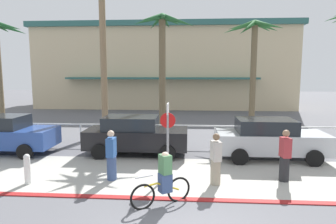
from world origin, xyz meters
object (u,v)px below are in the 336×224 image
Objects in this scene: palm_tree_1 at (102,15)px; palm_tree_2 at (163,41)px; car_silver_2 at (270,139)px; stop_sign_bike_lane at (168,129)px; car_black_1 at (136,135)px; pedestrian_0 at (111,157)px; pedestrian_1 at (285,158)px; pedestrian_2 at (216,161)px; car_blue_0 at (3,134)px; cyclist_yellow_0 at (164,180)px; palm_tree_3 at (254,45)px; bollard_0 at (27,169)px.

palm_tree_1 is 1.38× the size of palm_tree_2.
stop_sign_bike_lane is at bearing -149.15° from car_silver_2.
pedestrian_0 is (-0.24, -3.20, -0.08)m from car_black_1.
car_silver_2 is 2.59m from pedestrian_1.
palm_tree_2 is 3.83× the size of pedestrian_1.
pedestrian_2 is (1.58, -0.65, -0.90)m from stop_sign_bike_lane.
palm_tree_1 is 7.69m from car_black_1.
car_blue_0 is 1.00× the size of car_silver_2.
car_black_1 is at bearing 108.53° from cyclist_yellow_0.
car_black_1 and car_silver_2 have the same top height.
pedestrian_0 is at bearing 137.58° from cyclist_yellow_0.
pedestrian_1 is at bearing -41.91° from palm_tree_1.
car_silver_2 is at bearing -94.26° from palm_tree_3.
palm_tree_3 is 9.42m from car_black_1.
pedestrian_0 is at bearing -94.27° from car_black_1.
pedestrian_1 reaches higher than pedestrian_0.
palm_tree_1 reaches higher than palm_tree_3.
pedestrian_1 is (5.48, -2.92, -0.06)m from car_black_1.
palm_tree_1 is (0.31, 8.04, 6.21)m from bollard_0.
palm_tree_1 is at bearing 126.75° from pedestrian_2.
bollard_0 is at bearing 165.41° from cyclist_yellow_0.
bollard_0 is 0.11× the size of palm_tree_1.
car_black_1 is at bearing 52.77° from bollard_0.
cyclist_yellow_0 is at bearing -152.35° from pedestrian_1.
pedestrian_2 is (3.19, -3.40, -0.09)m from car_black_1.
palm_tree_1 reaches higher than stop_sign_bike_lane.
car_blue_0 is 9.63m from pedestrian_2.
car_blue_0 is 2.79× the size of cyclist_yellow_0.
cyclist_yellow_0 is 0.93× the size of pedestrian_0.
pedestrian_1 is 2.34m from pedestrian_2.
car_blue_0 and car_black_1 have the same top height.
pedestrian_0 is (2.31, -7.48, -5.94)m from palm_tree_1.
car_black_1 is (2.55, -4.28, -5.86)m from palm_tree_1.
cyclist_yellow_0 is 0.93× the size of pedestrian_2.
palm_tree_2 is at bearing 75.54° from car_black_1.
palm_tree_2 is (3.44, -0.83, -1.53)m from palm_tree_1.
stop_sign_bike_lane reaches higher than car_blue_0.
palm_tree_3 reaches higher than stop_sign_bike_lane.
car_blue_0 is 8.90m from cyclist_yellow_0.
palm_tree_2 is 1.01× the size of palm_tree_3.
car_black_1 is 2.79× the size of cyclist_yellow_0.
palm_tree_3 is at bearing 9.52° from palm_tree_1.
palm_tree_2 is 1.51× the size of car_black_1.
palm_tree_3 is at bearing 72.29° from pedestrian_2.
bollard_0 is at bearing -174.30° from pedestrian_1.
cyclist_yellow_0 is 0.91× the size of pedestrian_1.
bollard_0 is 13.86m from palm_tree_3.
cyclist_yellow_0 reaches higher than bollard_0.
palm_tree_1 reaches higher than palm_tree_2.
car_silver_2 reaches higher than bollard_0.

